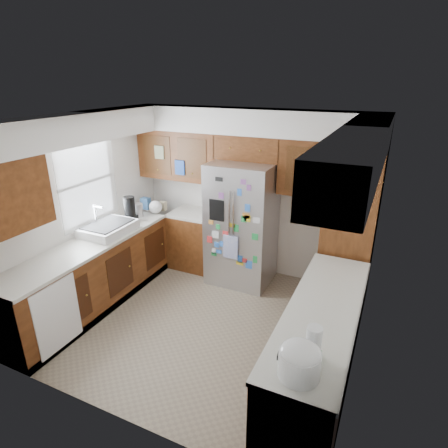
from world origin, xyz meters
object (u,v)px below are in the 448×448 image
(pantry, at_px, (350,231))
(fridge, at_px, (242,224))
(paper_towel, at_px, (314,342))
(rice_cooker, at_px, (300,360))

(pantry, xyz_separation_m, fridge, (-1.50, 0.05, -0.17))
(pantry, height_order, fridge, pantry)
(fridge, bearing_deg, pantry, -2.06)
(fridge, height_order, paper_towel, fridge)
(fridge, bearing_deg, rice_cooker, -59.87)
(pantry, bearing_deg, fridge, 177.94)
(fridge, distance_m, rice_cooker, 2.99)
(paper_towel, bearing_deg, fridge, 123.30)
(fridge, distance_m, paper_towel, 2.82)
(fridge, relative_size, rice_cooker, 5.80)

